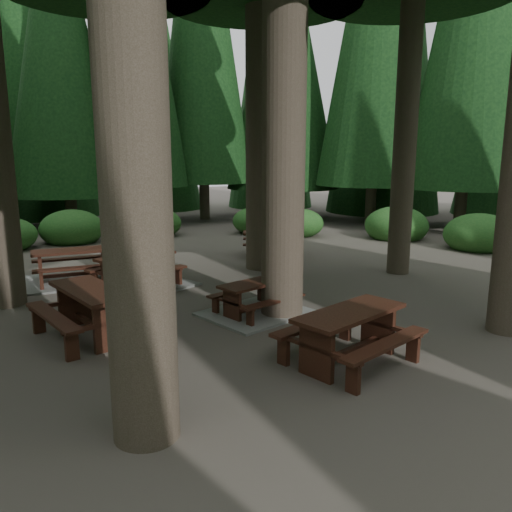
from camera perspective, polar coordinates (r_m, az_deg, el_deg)
name	(u,v)px	position (r m, az deg, el deg)	size (l,w,h in m)	color
ground	(251,323)	(9.72, -0.59, -7.65)	(80.00, 80.00, 0.00)	#504841
picnic_table_a	(256,304)	(10.17, 0.00, -5.50)	(2.39, 2.15, 0.68)	gray
picnic_table_b	(92,305)	(9.32, -18.26, -5.31)	(2.08, 2.37, 0.89)	black
picnic_table_c	(137,276)	(12.48, -13.44, -2.28)	(3.03, 2.80, 0.82)	gray
picnic_table_d	(270,240)	(16.17, 1.60, 1.89)	(2.17, 2.01, 0.75)	black
picnic_table_e	(350,328)	(7.89, 10.65, -8.14)	(2.32, 2.07, 0.85)	black
picnic_table_f	(73,270)	(13.57, -20.14, -1.56)	(2.55, 2.14, 0.83)	gray
shrub_ring	(265,289)	(10.55, 1.05, -3.84)	(23.86, 24.64, 1.49)	#236021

